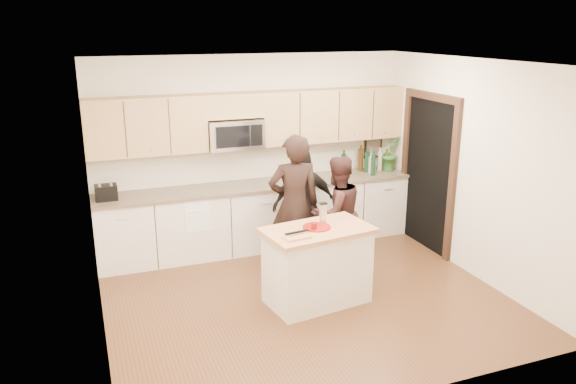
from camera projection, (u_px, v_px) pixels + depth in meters
name	position (u px, v px, depth m)	size (l,w,h in m)	color
floor	(305.00, 297.00, 6.61)	(4.50, 4.50, 0.00)	brown
room_shell	(306.00, 154.00, 6.12)	(4.52, 4.02, 2.71)	beige
back_cabinetry	(260.00, 215.00, 7.99)	(4.50, 0.66, 0.94)	silver
upper_cabinetry	(257.00, 118.00, 7.74)	(4.50, 0.33, 0.75)	tan
microwave	(235.00, 134.00, 7.64)	(0.76, 0.41, 0.40)	silver
doorway	(428.00, 168.00, 7.84)	(0.06, 1.25, 2.20)	black
framed_picture	(373.00, 146.00, 8.68)	(0.30, 0.03, 0.38)	black
dish_towel	(195.00, 204.00, 7.41)	(0.34, 0.60, 0.48)	white
island	(317.00, 265.00, 6.38)	(1.29, 0.86, 0.90)	silver
red_plate	(317.00, 227.00, 6.27)	(0.32, 0.32, 0.02)	maroon
box_grater	(323.00, 212.00, 6.35)	(0.08, 0.06, 0.24)	silver
drink_glass	(314.00, 226.00, 6.18)	(0.06, 0.06, 0.09)	#680D0B
cutting_board	(297.00, 237.00, 5.96)	(0.28, 0.16, 0.02)	#BD814E
tongs	(297.00, 232.00, 6.06)	(0.28, 0.03, 0.02)	black
knife	(296.00, 235.00, 5.99)	(0.21, 0.02, 0.01)	silver
toaster	(106.00, 192.00, 7.12)	(0.27, 0.21, 0.20)	black
bottle_cluster	(367.00, 161.00, 8.41)	(0.79, 0.37, 0.40)	black
orchid	(390.00, 153.00, 8.52)	(0.30, 0.24, 0.55)	#36702D
woman_left	(294.00, 205.00, 7.05)	(0.66, 0.43, 1.81)	black
woman_center	(337.00, 214.00, 7.19)	(0.73, 0.57, 1.51)	#331B19
woman_right	(304.00, 204.00, 7.56)	(0.89, 0.37, 1.52)	black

